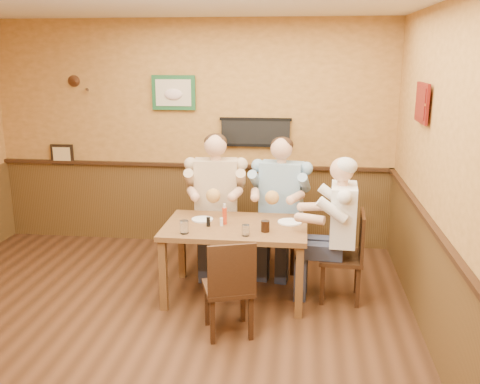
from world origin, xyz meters
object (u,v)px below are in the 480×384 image
object	(u,v)px
chair_right_end	(341,256)
chair_back_left	(217,226)
water_glass_left	(184,227)
water_glass_mid	(246,230)
hot_sauce_bottle	(224,215)
salt_shaker	(221,222)
diner_white_elder	(342,237)
chair_back_right	(281,228)
cola_tumbler	(265,226)
diner_blue_polo	(281,211)
dining_table	(236,234)
pepper_shaker	(208,222)
chair_near_side	(228,286)
diner_tan_shirt	(216,209)

from	to	relation	value
chair_right_end	chair_back_left	bearing A→B (deg)	-113.43
water_glass_left	water_glass_mid	world-z (taller)	water_glass_left
chair_back_left	hot_sauce_bottle	world-z (taller)	chair_back_left
water_glass_left	hot_sauce_bottle	xyz separation A→B (m)	(0.33, 0.33, 0.03)
chair_right_end	salt_shaker	world-z (taller)	chair_right_end
chair_back_left	diner_white_elder	distance (m)	1.52
chair_back_right	chair_right_end	xyz separation A→B (m)	(0.63, -0.74, -0.02)
water_glass_mid	salt_shaker	bearing A→B (deg)	135.28
cola_tumbler	hot_sauce_bottle	world-z (taller)	hot_sauce_bottle
chair_back_right	diner_blue_polo	world-z (taller)	diner_blue_polo
water_glass_mid	salt_shaker	xyz separation A→B (m)	(-0.27, 0.27, -0.01)
dining_table	salt_shaker	bearing A→B (deg)	-163.07
hot_sauce_bottle	dining_table	bearing A→B (deg)	-8.33
hot_sauce_bottle	chair_back_right	bearing A→B (deg)	56.11
chair_back_right	hot_sauce_bottle	world-z (taller)	chair_back_right
chair_back_right	chair_right_end	distance (m)	0.97
pepper_shaker	salt_shaker	bearing A→B (deg)	14.84
chair_back_right	diner_white_elder	xyz separation A→B (m)	(0.63, -0.74, 0.17)
diner_blue_polo	salt_shaker	world-z (taller)	diner_blue_polo
dining_table	salt_shaker	size ratio (longest dim) A/B	17.58
salt_shaker	chair_right_end	bearing A→B (deg)	4.57
chair_back_left	salt_shaker	xyz separation A→B (m)	(0.18, -0.77, 0.30)
diner_white_elder	cola_tumbler	bearing A→B (deg)	-70.13
chair_near_side	diner_tan_shirt	size ratio (longest dim) A/B	0.64
diner_blue_polo	pepper_shaker	distance (m)	1.10
salt_shaker	chair_near_side	bearing A→B (deg)	-76.77
chair_right_end	diner_white_elder	bearing A→B (deg)	180.00
diner_white_elder	water_glass_left	size ratio (longest dim) A/B	10.31
diner_blue_polo	diner_white_elder	distance (m)	0.97
chair_back_left	diner_white_elder	world-z (taller)	diner_white_elder
hot_sauce_bottle	pepper_shaker	world-z (taller)	hot_sauce_bottle
diner_white_elder	cola_tumbler	distance (m)	0.78
dining_table	chair_right_end	xyz separation A→B (m)	(1.04, 0.05, -0.21)
chair_right_end	hot_sauce_bottle	xyz separation A→B (m)	(-1.15, -0.04, 0.39)
water_glass_left	salt_shaker	bearing A→B (deg)	40.81
chair_back_right	chair_near_side	world-z (taller)	chair_back_right
chair_near_side	water_glass_mid	bearing A→B (deg)	-121.69
cola_tumbler	diner_white_elder	bearing A→B (deg)	16.64
dining_table	hot_sauce_bottle	bearing A→B (deg)	171.67
chair_right_end	water_glass_left	bearing A→B (deg)	-73.06
diner_tan_shirt	diner_blue_polo	world-z (taller)	diner_tan_shirt
hot_sauce_bottle	chair_near_side	bearing A→B (deg)	-79.31
chair_near_side	water_glass_left	size ratio (longest dim) A/B	7.06
salt_shaker	diner_tan_shirt	bearing A→B (deg)	103.11
chair_right_end	salt_shaker	bearing A→B (deg)	-82.20
dining_table	hot_sauce_bottle	xyz separation A→B (m)	(-0.11, 0.02, 0.19)
water_glass_mid	cola_tumbler	xyz separation A→B (m)	(0.17, 0.14, 0.00)
hot_sauce_bottle	diner_white_elder	bearing A→B (deg)	1.83
cola_tumbler	salt_shaker	world-z (taller)	cola_tumbler
chair_back_right	chair_right_end	world-z (taller)	chair_back_right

